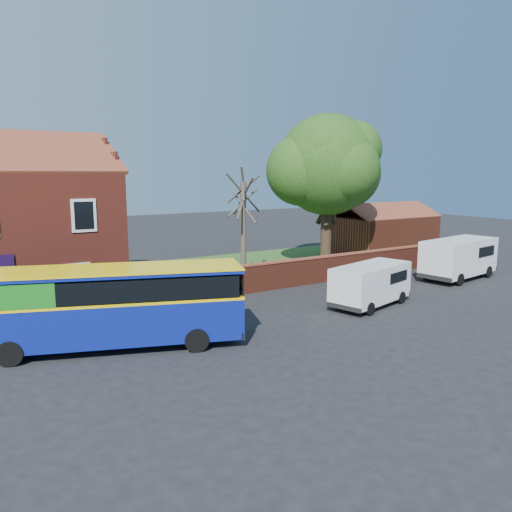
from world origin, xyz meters
TOP-DOWN VIEW (x-y plane):
  - ground at (0.00, 0.00)m, footprint 120.00×120.00m
  - kerb at (-7.00, 4.00)m, footprint 18.00×0.15m
  - grass_strip at (13.00, 13.00)m, footprint 26.00×12.00m
  - boundary_wall at (13.00, 7.00)m, footprint 22.00×0.38m
  - outbuilding at (22.00, 13.00)m, footprint 8.20×5.06m
  - bus at (-3.83, 2.53)m, footprint 10.21×5.72m
  - van_near at (9.13, 1.51)m, footprint 4.99×2.93m
  - van_far at (18.41, 3.24)m, footprint 5.86×3.00m
  - large_tree at (13.87, 10.62)m, footprint 8.54×6.75m
  - bare_tree at (6.61, 9.50)m, footprint 2.45×2.92m

SIDE VIEW (x-z plane):
  - ground at x=0.00m, z-range 0.00..0.00m
  - grass_strip at x=13.00m, z-range 0.00..0.04m
  - kerb at x=-7.00m, z-range 0.00..0.14m
  - boundary_wall at x=13.00m, z-range 0.01..1.61m
  - van_near at x=9.13m, z-range 0.12..2.18m
  - van_far at x=18.41m, z-range 0.15..2.61m
  - outbuilding at x=22.00m, z-range -0.48..3.69m
  - bus at x=-3.83m, z-range 0.21..3.24m
  - bare_tree at x=6.61m, z-range 0.09..6.62m
  - large_tree at x=13.87m, z-range 1.61..12.02m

